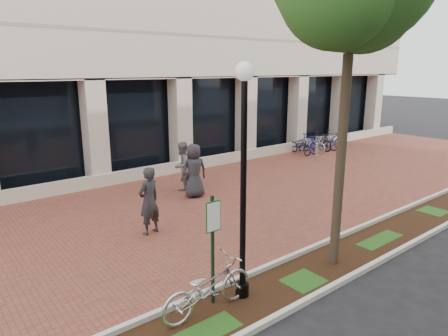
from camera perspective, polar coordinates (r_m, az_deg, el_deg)
ground at (r=13.88m, az=-2.00°, el=-5.28°), size 120.00×120.00×0.00m
brick_plaza at (r=13.88m, az=-2.00°, el=-5.27°), size 40.00×9.00×0.01m
planting_strip at (r=10.48m, az=15.91°, el=-12.48°), size 40.00×1.50×0.01m
curb_plaza_side at (r=10.85m, az=12.66°, el=-10.99°), size 40.00×0.12×0.12m
curb_street_side at (r=10.10m, az=19.48°, el=-13.47°), size 40.00×0.12×0.12m
parking_sign at (r=7.78m, az=-1.59°, el=-9.70°), size 0.34×0.07×2.27m
lamppost at (r=7.65m, az=2.80°, el=-0.62°), size 0.36×0.36×4.71m
locked_bicycle at (r=7.93m, az=-2.36°, el=-16.64°), size 2.06×0.72×1.08m
pedestrian_left at (r=11.42m, az=-10.67°, el=-4.65°), size 0.81×0.63×1.95m
pedestrian_mid at (r=15.40m, az=-6.00°, el=0.27°), size 1.13×1.04×1.89m
pedestrian_right at (r=14.50m, az=-4.30°, el=-0.38°), size 1.07×0.81×1.98m
bollard at (r=20.58m, az=13.03°, el=2.21°), size 0.12×0.12×0.99m
bike_rack_cluster at (r=23.38m, az=13.08°, el=3.58°), size 3.54×1.92×1.06m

